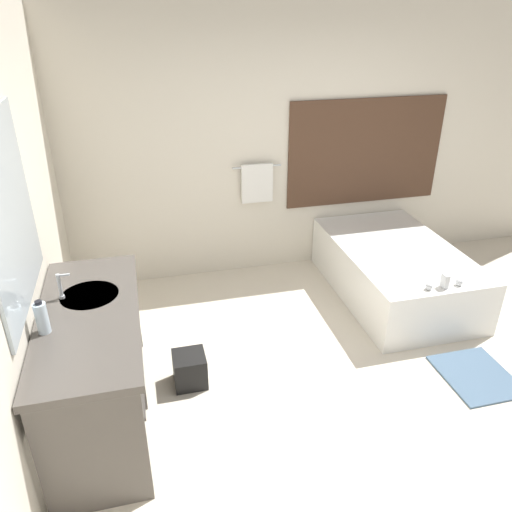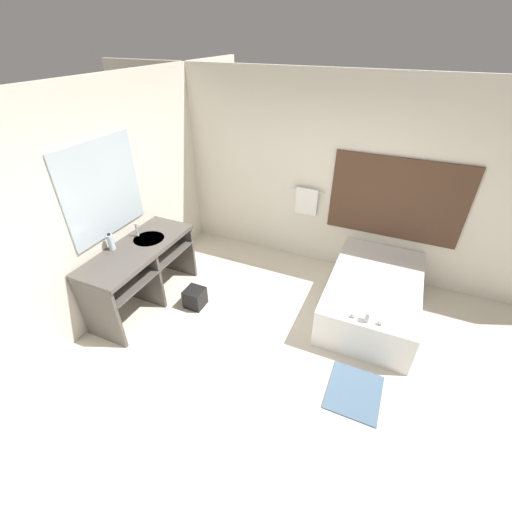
# 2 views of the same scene
# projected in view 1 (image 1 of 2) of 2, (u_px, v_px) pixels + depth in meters

# --- Properties ---
(ground_plane) EXTENTS (16.00, 16.00, 0.00)m
(ground_plane) POSITION_uv_depth(u_px,v_px,m) (367.00, 398.00, 3.69)
(ground_plane) COLOR beige
(ground_plane) RESTS_ON ground
(wall_back_with_blinds) EXTENTS (7.40, 0.13, 2.70)m
(wall_back_with_blinds) POSITION_uv_depth(u_px,v_px,m) (287.00, 144.00, 5.01)
(wall_back_with_blinds) COLOR silver
(wall_back_with_blinds) RESTS_ON ground_plane
(vanity_counter) EXTENTS (0.63, 1.54, 0.86)m
(vanity_counter) POSITION_uv_depth(u_px,v_px,m) (94.00, 341.00, 3.28)
(vanity_counter) COLOR #4C4742
(vanity_counter) RESTS_ON ground_plane
(sink_faucet) EXTENTS (0.09, 0.04, 0.18)m
(sink_faucet) POSITION_uv_depth(u_px,v_px,m) (60.00, 287.00, 3.28)
(sink_faucet) COLOR silver
(sink_faucet) RESTS_ON vanity_counter
(bathtub) EXTENTS (1.07, 1.75, 0.63)m
(bathtub) POSITION_uv_depth(u_px,v_px,m) (395.00, 269.00, 4.89)
(bathtub) COLOR white
(bathtub) RESTS_ON ground_plane
(water_bottle_1) EXTENTS (0.07, 0.07, 0.22)m
(water_bottle_1) POSITION_uv_depth(u_px,v_px,m) (42.00, 318.00, 2.93)
(water_bottle_1) COLOR silver
(water_bottle_1) RESTS_ON vanity_counter
(waste_bin) EXTENTS (0.24, 0.24, 0.26)m
(waste_bin) POSITION_uv_depth(u_px,v_px,m) (190.00, 369.00, 3.79)
(waste_bin) COLOR black
(waste_bin) RESTS_ON ground_plane
(bath_mat) EXTENTS (0.52, 0.60, 0.02)m
(bath_mat) POSITION_uv_depth(u_px,v_px,m) (476.00, 376.00, 3.90)
(bath_mat) COLOR slate
(bath_mat) RESTS_ON ground_plane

